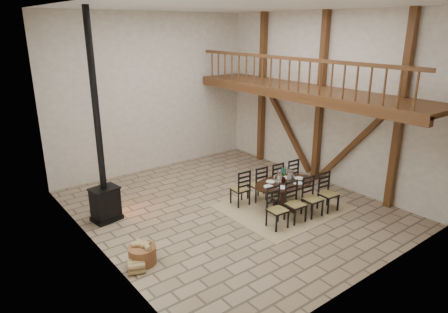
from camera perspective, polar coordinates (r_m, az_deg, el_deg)
ground at (r=10.64m, az=0.88°, el=-7.27°), size 8.00×8.00×0.00m
room_shell at (r=10.50m, az=6.12°, el=9.56°), size 7.02×8.02×5.01m
rug at (r=10.74m, az=8.41°, el=-7.16°), size 3.00×2.50×0.02m
dining_table at (r=10.59m, az=8.50°, el=-5.43°), size 2.27×2.08×1.11m
wood_stove at (r=9.97m, az=-16.91°, el=-2.87°), size 0.73×0.60×5.00m
log_basket at (r=8.42m, az=-11.59°, el=-13.52°), size 0.56×0.56×0.46m
log_stack at (r=8.25m, az=-12.44°, el=-15.06°), size 0.42×0.43×0.22m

